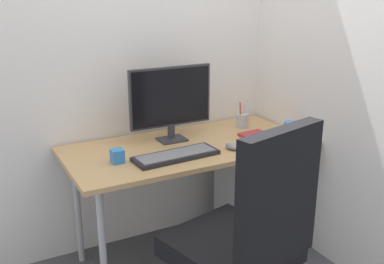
{
  "coord_description": "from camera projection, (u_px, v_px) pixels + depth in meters",
  "views": [
    {
      "loc": [
        -1.16,
        -2.21,
        1.61
      ],
      "look_at": [
        -0.02,
        -0.07,
        0.82
      ],
      "focal_mm": 42.57,
      "sensor_mm": 36.0,
      "label": 1
    }
  ],
  "objects": [
    {
      "name": "ground_plane",
      "position": [
        189.0,
        253.0,
        2.87
      ],
      "size": [
        8.0,
        8.0,
        0.0
      ],
      "primitive_type": "plane",
      "color": "#4C4C51"
    },
    {
      "name": "wall_back",
      "position": [
        160.0,
        21.0,
        2.75
      ],
      "size": [
        2.72,
        0.04,
        2.8
      ],
      "primitive_type": "cube",
      "color": "white",
      "rests_on": "ground_plane"
    },
    {
      "name": "wall_side_right",
      "position": [
        318.0,
        23.0,
        2.62
      ],
      "size": [
        0.04,
        1.97,
        2.8
      ],
      "primitive_type": "cube",
      "color": "white",
      "rests_on": "ground_plane"
    },
    {
      "name": "desk",
      "position": [
        189.0,
        154.0,
        2.66
      ],
      "size": [
        1.43,
        0.68,
        0.72
      ],
      "color": "tan",
      "rests_on": "ground_plane"
    },
    {
      "name": "office_chair",
      "position": [
        247.0,
        235.0,
        2.03
      ],
      "size": [
        0.62,
        0.65,
        1.08
      ],
      "color": "black",
      "rests_on": "ground_plane"
    },
    {
      "name": "filing_cabinet",
      "position": [
        258.0,
        198.0,
        2.97
      ],
      "size": [
        0.38,
        0.5,
        0.57
      ],
      "color": "silver",
      "rests_on": "ground_plane"
    },
    {
      "name": "monitor",
      "position": [
        171.0,
        99.0,
        2.65
      ],
      "size": [
        0.51,
        0.13,
        0.44
      ],
      "color": "#333338",
      "rests_on": "desk"
    },
    {
      "name": "keyboard",
      "position": [
        176.0,
        155.0,
        2.44
      ],
      "size": [
        0.48,
        0.19,
        0.02
      ],
      "color": "black",
      "rests_on": "desk"
    },
    {
      "name": "mouse",
      "position": [
        233.0,
        146.0,
        2.56
      ],
      "size": [
        0.08,
        0.11,
        0.04
      ],
      "primitive_type": "ellipsoid",
      "rotation": [
        0.0,
        0.0,
        0.3
      ],
      "color": "gray",
      "rests_on": "desk"
    },
    {
      "name": "pen_holder",
      "position": [
        242.0,
        121.0,
        2.95
      ],
      "size": [
        0.08,
        0.08,
        0.17
      ],
      "color": "#B2B5BA",
      "rests_on": "desk"
    },
    {
      "name": "notebook",
      "position": [
        259.0,
        137.0,
        2.76
      ],
      "size": [
        0.19,
        0.22,
        0.02
      ],
      "primitive_type": "cube",
      "rotation": [
        0.0,
        0.0,
        0.08
      ],
      "color": "#B23333",
      "rests_on": "desk"
    },
    {
      "name": "coffee_mug",
      "position": [
        291.0,
        130.0,
        2.75
      ],
      "size": [
        0.12,
        0.09,
        0.1
      ],
      "color": "#337FD8",
      "rests_on": "desk"
    },
    {
      "name": "desk_clamp_accessory",
      "position": [
        117.0,
        156.0,
        2.37
      ],
      "size": [
        0.06,
        0.06,
        0.07
      ],
      "primitive_type": "cube",
      "color": "#337FD8",
      "rests_on": "desk"
    }
  ]
}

